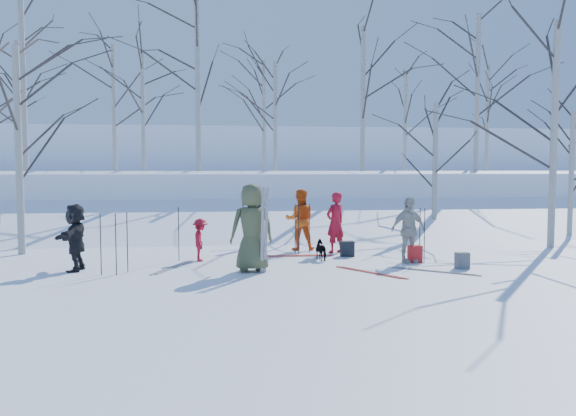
{
  "coord_description": "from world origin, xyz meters",
  "views": [
    {
      "loc": [
        -1.73,
        -12.63,
        2.3
      ],
      "look_at": [
        0.0,
        1.5,
        1.3
      ],
      "focal_mm": 35.0,
      "sensor_mm": 36.0,
      "label": 1
    }
  ],
  "objects": [
    {
      "name": "ski_pole_f",
      "position": [
        0.38,
        2.25,
        0.67
      ],
      "size": [
        0.02,
        0.02,
        1.34
      ],
      "primitive_type": "cylinder",
      "color": "black",
      "rests_on": "ground"
    },
    {
      "name": "birch_edge_c",
      "position": [
        9.74,
        4.51,
        2.08
      ],
      "size": [
        3.51,
        3.51,
        4.16
      ],
      "primitive_type": null,
      "color": "silver",
      "rests_on": "ground"
    },
    {
      "name": "backpack_grey",
      "position": [
        3.8,
        -0.45,
        0.19
      ],
      "size": [
        0.3,
        0.2,
        0.38
      ],
      "primitive_type": "cube",
      "color": "#505357",
      "rests_on": "ground"
    },
    {
      "name": "birch_plateau_a",
      "position": [
        7.11,
        13.49,
        4.57
      ],
      "size": [
        3.92,
        3.92,
        4.75
      ],
      "primitive_type": null,
      "color": "silver",
      "rests_on": "snow_plateau"
    },
    {
      "name": "upright_ski_right",
      "position": [
        -0.72,
        -0.42,
        0.95
      ],
      "size": [
        0.13,
        0.23,
        1.89
      ],
      "primitive_type": "cube",
      "rotation": [
        0.1,
        0.0,
        0.31
      ],
      "color": "silver",
      "rests_on": "ground"
    },
    {
      "name": "skier_red_seated",
      "position": [
        -2.21,
        1.38,
        0.53
      ],
      "size": [
        0.41,
        0.69,
        1.07
      ],
      "primitive_type": "imported",
      "rotation": [
        0.0,
        0.0,
        1.59
      ],
      "color": "#A80F21",
      "rests_on": "ground"
    },
    {
      "name": "snow_plateau",
      "position": [
        0.0,
        17.0,
        1.0
      ],
      "size": [
        70.0,
        18.0,
        2.2
      ],
      "primitive_type": "cube",
      "color": "white",
      "rests_on": "ground"
    },
    {
      "name": "ski_pole_h",
      "position": [
        -4.28,
        -0.23,
        0.67
      ],
      "size": [
        0.02,
        0.02,
        1.34
      ],
      "primitive_type": "cylinder",
      "color": "black",
      "rests_on": "ground"
    },
    {
      "name": "skier_redor_behind",
      "position": [
        0.53,
        3.0,
        0.86
      ],
      "size": [
        0.9,
        0.73,
        1.72
      ],
      "primitive_type": "imported",
      "rotation": [
        0.0,
        0.0,
        3.04
      ],
      "color": "#DA5110",
      "rests_on": "ground"
    },
    {
      "name": "upright_ski_left",
      "position": [
        -0.8,
        -0.44,
        0.95
      ],
      "size": [
        0.12,
        0.17,
        1.9
      ],
      "primitive_type": "cube",
      "rotation": [
        0.07,
        0.0,
        0.32
      ],
      "color": "silver",
      "rests_on": "ground"
    },
    {
      "name": "birch_plateau_g",
      "position": [
        -2.57,
        10.5,
        5.63
      ],
      "size": [
        5.4,
        5.4,
        6.86
      ],
      "primitive_type": null,
      "color": "silver",
      "rests_on": "snow_plateau"
    },
    {
      "name": "birch_edge_a",
      "position": [
        -7.02,
        3.09,
        2.77
      ],
      "size": [
        4.48,
        4.48,
        5.54
      ],
      "primitive_type": null,
      "color": "silver",
      "rests_on": "ground"
    },
    {
      "name": "birch_plateau_i",
      "position": [
        11.8,
        14.62,
        4.84
      ],
      "size": [
        4.3,
        4.3,
        5.29
      ],
      "primitive_type": null,
      "color": "silver",
      "rests_on": "snow_plateau"
    },
    {
      "name": "ski_pole_c",
      "position": [
        0.7,
        2.43,
        0.67
      ],
      "size": [
        0.02,
        0.02,
        1.34
      ],
      "primitive_type": "cylinder",
      "color": "black",
      "rests_on": "ground"
    },
    {
      "name": "birch_plateau_c",
      "position": [
        0.55,
        15.92,
        4.98
      ],
      "size": [
        4.49,
        4.49,
        5.56
      ],
      "primitive_type": null,
      "color": "silver",
      "rests_on": "snow_plateau"
    },
    {
      "name": "ski_pole_b",
      "position": [
        3.17,
        0.62,
        0.67
      ],
      "size": [
        0.02,
        0.02,
        1.34
      ],
      "primitive_type": "cylinder",
      "color": "black",
      "rests_on": "ground"
    },
    {
      "name": "birch_plateau_h",
      "position": [
        -9.26,
        10.48,
        5.85
      ],
      "size": [
        5.71,
        5.71,
        7.3
      ],
      "primitive_type": null,
      "color": "silver",
      "rests_on": "snow_plateau"
    },
    {
      "name": "backpack_red",
      "position": [
        3.02,
        0.53,
        0.21
      ],
      "size": [
        0.32,
        0.22,
        0.42
      ],
      "primitive_type": "cube",
      "color": "red",
      "rests_on": "ground"
    },
    {
      "name": "skier_olive_center",
      "position": [
        -1.02,
        -0.19,
        0.99
      ],
      "size": [
        1.03,
        0.73,
        1.97
      ],
      "primitive_type": "imported",
      "rotation": [
        0.0,
        0.0,
        3.25
      ],
      "color": "#454A2C",
      "rests_on": "ground"
    },
    {
      "name": "birch_plateau_d",
      "position": [
        9.69,
        11.36,
        5.67
      ],
      "size": [
        5.46,
        5.46,
        6.94
      ],
      "primitive_type": null,
      "color": "silver",
      "rests_on": "snow_plateau"
    },
    {
      "name": "ski_pole_g",
      "position": [
        -3.76,
        0.01,
        0.67
      ],
      "size": [
        0.02,
        0.02,
        1.34
      ],
      "primitive_type": "cylinder",
      "color": "black",
      "rests_on": "ground"
    },
    {
      "name": "skier_cream_east",
      "position": [
        2.84,
        0.52,
        0.81
      ],
      "size": [
        1.02,
        0.62,
        1.62
      ],
      "primitive_type": "imported",
      "rotation": [
        0.0,
        0.0,
        0.25
      ],
      "color": "beige",
      "rests_on": "ground"
    },
    {
      "name": "ground",
      "position": [
        0.0,
        0.0,
        0.0
      ],
      "size": [
        120.0,
        120.0,
        0.0
      ],
      "primitive_type": "plane",
      "color": "white",
      "rests_on": "ground"
    },
    {
      "name": "dog",
      "position": [
        0.83,
        1.14,
        0.26
      ],
      "size": [
        0.43,
        0.66,
        0.52
      ],
      "primitive_type": "imported",
      "rotation": [
        0.0,
        0.0,
        3.41
      ],
      "color": "black",
      "rests_on": "ground"
    },
    {
      "name": "birch_plateau_e",
      "position": [
        0.72,
        11.99,
        4.57
      ],
      "size": [
        3.92,
        3.92,
        4.74
      ],
      "primitive_type": null,
      "color": "silver",
      "rests_on": "snow_plateau"
    },
    {
      "name": "far_hill",
      "position": [
        0.0,
        38.0,
        2.0
      ],
      "size": [
        90.0,
        30.0,
        6.0
      ],
      "primitive_type": "cube",
      "color": "white",
      "rests_on": "ground"
    },
    {
      "name": "ski_pole_a",
      "position": [
        -3.95,
        -0.29,
        0.67
      ],
      "size": [
        0.02,
        0.02,
        1.34
      ],
      "primitive_type": "cylinder",
      "color": "black",
      "rests_on": "ground"
    },
    {
      "name": "ski_pair_a",
      "position": [
        -2.82,
        0.5,
        0.01
      ],
      "size": [
        1.51,
        2.04,
        0.02
      ],
      "primitive_type": null,
      "rotation": [
        0.0,
        0.0,
        -0.38
      ],
      "color": "silver",
      "rests_on": "ground"
    },
    {
      "name": "ski_pole_d",
      "position": [
        3.22,
        0.43,
        0.67
      ],
      "size": [
        0.02,
        0.02,
        1.34
      ],
      "primitive_type": "cylinder",
      "color": "black",
      "rests_on": "ground"
    },
    {
      "name": "ski_pair_c",
      "position": [
        1.57,
        -0.69,
        0.01
      ],
      "size": [
        1.96,
        2.09,
        0.02
      ],
      "primitive_type": null,
      "rotation": [
        0.0,
        0.0,
        0.59
      ],
      "color": "red",
      "rests_on": "ground"
    },
    {
      "name": "birch_edge_b",
      "position": [
        7.88,
        2.61,
        3.26
      ],
      "size": [
        5.16,
        5.16,
        6.52
      ],
      "primitive_type": null,
      "color": "silver",
      "rests_on": "ground"
    },
    {
      "name": "ski_pair_b",
      "position": [
        0.25,
        1.88,
        0.01
      ],
      "size": [
        0.36,
        1.92,
        0.02
      ],
      "primitive_type": null,
      "rotation": [
        0.0,
        0.0,
        1.53
      ],
      "color": "red",
      "rests_on": "ground"
    },
    {
      "name": "ski_pole_i",
      "position": [
        0.29,
        2.28,
        0.67
      ],
      "size": [
        0.02,
        0.02,
        1.34
      ],
      "primitive_type": "cylinder",
      "color": "black",
      "rests_on": "ground"
    },
    {
      "name": "birch_plateau_b",
      "position": [
        -6.61,
        14.69,
        5.14
      ],
      "size": [
        4.71,
        4.71,
        5.88
      ],
      "primitive_type": null,
      "color": "silver",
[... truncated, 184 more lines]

